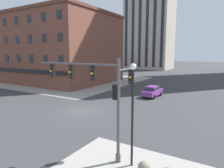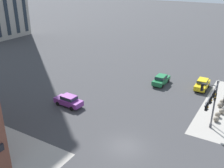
% 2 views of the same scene
% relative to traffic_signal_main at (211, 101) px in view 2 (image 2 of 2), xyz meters
% --- Properties ---
extents(ground_plane, '(320.00, 320.00, 0.00)m').
position_rel_traffic_signal_main_xyz_m(ground_plane, '(-7.61, 7.21, -4.41)').
color(ground_plane, '#38383A').
extents(traffic_signal_main, '(6.71, 2.09, 6.41)m').
position_rel_traffic_signal_main_xyz_m(traffic_signal_main, '(0.00, 0.00, 0.00)').
color(traffic_signal_main, '#4C4C51').
rests_on(traffic_signal_main, ground).
extents(bollard_sphere_curb_a, '(0.73, 0.73, 0.73)m').
position_rel_traffic_signal_main_xyz_m(bollard_sphere_curb_a, '(3.36, -0.51, -4.04)').
color(bollard_sphere_curb_a, gray).
rests_on(bollard_sphere_curb_a, ground).
extents(bollard_sphere_curb_b, '(0.73, 0.73, 0.73)m').
position_rel_traffic_signal_main_xyz_m(bollard_sphere_curb_b, '(4.69, -0.45, -4.04)').
color(bollard_sphere_curb_b, gray).
rests_on(bollard_sphere_curb_b, ground).
extents(bollard_sphere_curb_c, '(0.73, 0.73, 0.73)m').
position_rel_traffic_signal_main_xyz_m(bollard_sphere_curb_c, '(6.00, -0.76, -4.04)').
color(bollard_sphere_curb_c, gray).
rests_on(bollard_sphere_curb_c, ground).
extents(bollard_sphere_curb_d, '(0.73, 0.73, 0.73)m').
position_rel_traffic_signal_main_xyz_m(bollard_sphere_curb_d, '(7.82, -0.20, -4.04)').
color(bollard_sphere_curb_d, gray).
rests_on(bollard_sphere_curb_d, ground).
extents(bollard_sphere_curb_e, '(0.73, 0.73, 0.73)m').
position_rel_traffic_signal_main_xyz_m(bollard_sphere_curb_e, '(9.06, -0.29, -4.04)').
color(bollard_sphere_curb_e, gray).
rests_on(bollard_sphere_curb_e, ground).
extents(street_lamp_corner_near, '(0.36, 0.36, 6.14)m').
position_rel_traffic_signal_main_xyz_m(street_lamp_corner_near, '(2.39, -0.11, -0.62)').
color(street_lamp_corner_near, black).
rests_on(street_lamp_corner_near, ground).
extents(car_main_northbound_far, '(2.09, 4.50, 1.68)m').
position_rel_traffic_signal_main_xyz_m(car_main_northbound_far, '(-3.12, 19.01, -3.49)').
color(car_main_northbound_far, '#7A3389').
rests_on(car_main_northbound_far, ground).
extents(car_main_southbound_near, '(4.43, 1.95, 1.68)m').
position_rel_traffic_signal_main_xyz_m(car_main_southbound_near, '(11.48, 10.31, -3.49)').
color(car_main_southbound_near, '#1E6B3D').
rests_on(car_main_southbound_near, ground).
extents(car_main_southbound_far, '(4.42, 1.93, 1.68)m').
position_rel_traffic_signal_main_xyz_m(car_main_southbound_far, '(13.19, 3.68, -3.49)').
color(car_main_southbound_far, gold).
rests_on(car_main_southbound_far, ground).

